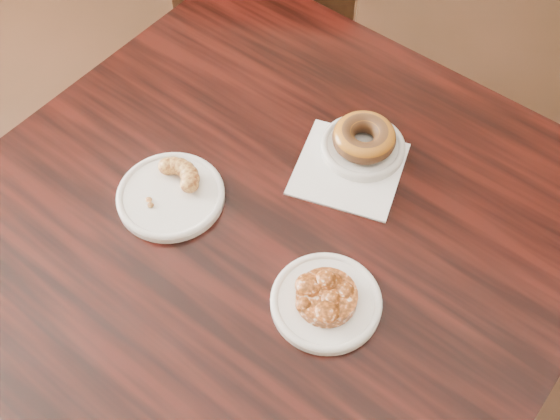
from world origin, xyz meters
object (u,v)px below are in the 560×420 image
at_px(chair_far, 276,21).
at_px(cruller_fragment, 169,189).
at_px(cafe_table, 272,323).
at_px(glazed_donut, 364,138).
at_px(apple_fritter, 327,296).

xyz_separation_m(chair_far, cruller_fragment, (0.16, -0.80, 0.33)).
relative_size(cafe_table, glazed_donut, 8.87).
xyz_separation_m(cafe_table, chair_far, (-0.33, 0.78, 0.08)).
bearing_deg(cruller_fragment, chair_far, 101.57).
distance_m(chair_far, glazed_donut, 0.79).
distance_m(chair_far, apple_fritter, 1.05).
xyz_separation_m(chair_far, glazed_donut, (0.42, -0.58, 0.34)).
distance_m(cafe_table, chair_far, 0.85).
relative_size(chair_far, cruller_fragment, 8.58).
height_order(chair_far, cruller_fragment, chair_far).
distance_m(chair_far, cruller_fragment, 0.88).
height_order(cafe_table, glazed_donut, glazed_donut).
relative_size(apple_fritter, cruller_fragment, 1.23).
height_order(cafe_table, apple_fritter, apple_fritter).
distance_m(glazed_donut, apple_fritter, 0.31).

